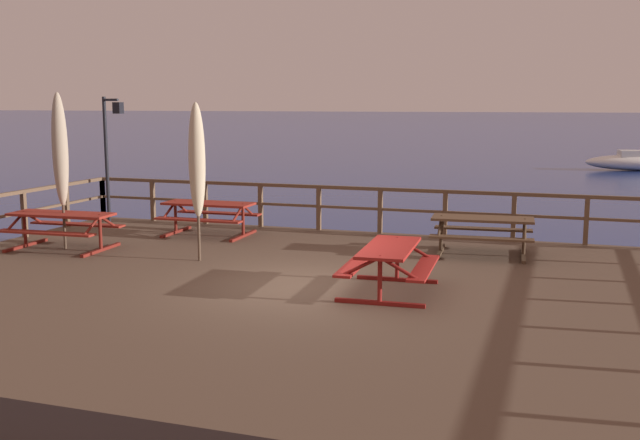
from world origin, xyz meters
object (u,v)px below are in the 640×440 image
picnic_table_mid_centre (389,259)px  lamp_post_hooked (111,140)px  picnic_table_back_left (62,222)px  patio_umbrella_short_front (60,150)px  patio_umbrella_tall_mid_right (197,161)px  picnic_table_front_left (209,211)px  picnic_table_mid_left (482,228)px

picnic_table_mid_centre → lamp_post_hooked: 9.65m
picnic_table_mid_centre → picnic_table_back_left: size_ratio=0.89×
picnic_table_mid_centre → picnic_table_back_left: (-7.34, 1.35, 0.01)m
patio_umbrella_short_front → patio_umbrella_tall_mid_right: bearing=-3.2°
picnic_table_back_left → picnic_table_front_left: bearing=48.4°
picnic_table_front_left → picnic_table_mid_left: bearing=-2.6°
picnic_table_mid_left → picnic_table_front_left: (-6.27, 0.29, 0.00)m
picnic_table_mid_centre → picnic_table_front_left: size_ratio=0.95×
picnic_table_front_left → patio_umbrella_short_front: size_ratio=0.65×
patio_umbrella_short_front → lamp_post_hooked: (-1.00, 3.27, 0.04)m
picnic_table_front_left → lamp_post_hooked: 3.61m
picnic_table_back_left → picnic_table_mid_centre: bearing=-10.4°
picnic_table_front_left → patio_umbrella_short_front: patio_umbrella_short_front is taller
picnic_table_mid_centre → patio_umbrella_short_front: bearing=169.2°
picnic_table_mid_centre → patio_umbrella_short_front: size_ratio=0.61×
picnic_table_front_left → patio_umbrella_short_front: 3.56m
picnic_table_back_left → lamp_post_hooked: size_ratio=0.70×
picnic_table_mid_left → picnic_table_mid_centre: bearing=-107.4°
patio_umbrella_tall_mid_right → patio_umbrella_short_front: size_ratio=0.94×
picnic_table_mid_left → picnic_table_front_left: bearing=177.4°
picnic_table_mid_left → patio_umbrella_tall_mid_right: (-5.16, -2.30, 1.38)m
picnic_table_front_left → lamp_post_hooked: size_ratio=0.66×
patio_umbrella_tall_mid_right → patio_umbrella_short_front: bearing=176.8°
patio_umbrella_short_front → picnic_table_front_left: bearing=48.3°
picnic_table_back_left → patio_umbrella_tall_mid_right: size_ratio=0.73×
picnic_table_mid_centre → lamp_post_hooked: (-8.31, 4.66, 1.55)m
picnic_table_mid_left → patio_umbrella_tall_mid_right: size_ratio=0.68×
picnic_table_mid_left → picnic_table_back_left: size_ratio=0.93×
picnic_table_back_left → patio_umbrella_tall_mid_right: 3.56m
lamp_post_hooked → picnic_table_mid_left: bearing=-6.9°
picnic_table_back_left → patio_umbrella_short_front: 1.51m
picnic_table_front_left → patio_umbrella_tall_mid_right: (1.10, -2.59, 1.38)m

